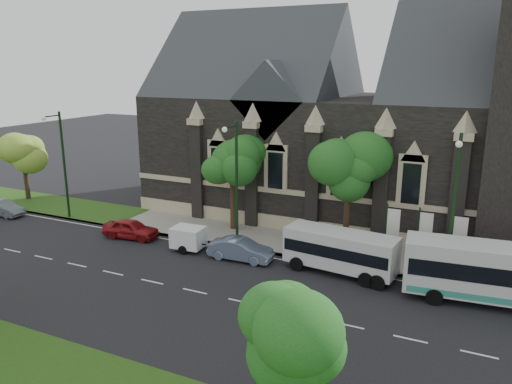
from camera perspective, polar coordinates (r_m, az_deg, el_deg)
The scene contains 18 objects.
ground at distance 27.65m, azimuth -1.72°, elevation -12.63°, with size 160.00×160.00×0.00m, color black.
sidewalk at distance 35.62m, azimuth 5.21°, elevation -6.12°, with size 80.00×5.00×0.15m, color gray.
museum at distance 41.38m, azimuth 16.70°, elevation 7.79°, with size 40.00×17.70×29.90m.
tree_park_east at distance 15.74m, azimuth 3.16°, elevation -16.12°, with size 3.40×3.40×6.28m.
tree_walk_right at distance 34.26m, azimuth 11.19°, elevation 2.83°, with size 4.08×4.08×7.80m.
tree_walk_left at distance 37.40m, azimuth -2.34°, elevation 3.95°, with size 3.91×3.91×7.64m.
tree_walk_far at distance 51.11m, azimuth -25.19°, elevation 4.19°, with size 3.40×3.40×6.28m.
street_lamp_near at distance 29.99m, azimuth 22.05°, elevation -1.04°, with size 0.36×1.88×9.00m.
street_lamp_mid at distance 33.58m, azimuth -2.43°, elevation 1.63°, with size 0.36×1.88×9.00m.
street_lamp_far at distance 43.22m, azimuth -21.65°, elevation 3.54°, with size 0.36×1.88×9.00m.
banner_flag_left at distance 32.93m, azimuth 15.36°, elevation -4.10°, with size 0.90×0.10×4.00m.
banner_flag_center at distance 32.70m, azimuth 18.81°, elevation -4.50°, with size 0.90×0.10×4.00m.
banner_flag_right at distance 32.58m, azimuth 22.31°, elevation -4.90°, with size 0.90×0.10×4.00m.
shuttle_bus at distance 30.96m, azimuth 9.82°, elevation -6.61°, with size 7.14×3.14×2.68m.
box_trailer at distance 34.68m, azimuth -7.88°, elevation -5.24°, with size 3.18×1.87×1.68m.
sedan at distance 32.84m, azimuth -1.80°, elevation -6.69°, with size 1.53×4.38×1.44m, color #6F81A1.
car_far_red at distance 38.00m, azimuth -14.36°, elevation -4.15°, with size 1.71×4.25×1.45m, color maroon.
car_far_grey at distance 47.51m, azimuth -27.34°, elevation -1.68°, with size 1.39×3.99×1.31m, color #535A60.
Camera 1 is at (11.14, -21.91, 12.66)m, focal length 34.39 mm.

